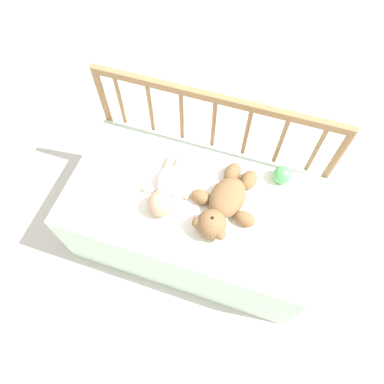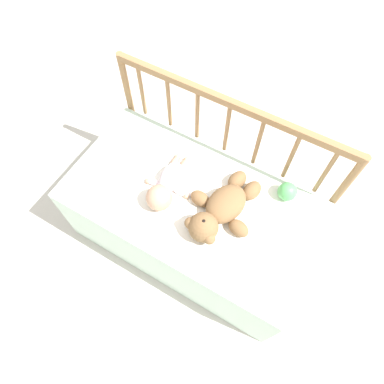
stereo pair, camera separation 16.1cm
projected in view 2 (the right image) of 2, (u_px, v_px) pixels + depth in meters
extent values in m
plane|color=silver|center=(191.00, 236.00, 2.07)|extent=(12.00, 12.00, 0.00)
cube|color=silver|center=(191.00, 220.00, 1.86)|extent=(1.24, 0.66, 0.48)
cylinder|color=#997047|center=(132.00, 113.00, 2.00)|extent=(0.04, 0.04, 0.83)
cylinder|color=#997047|center=(330.00, 205.00, 1.71)|extent=(0.04, 0.04, 0.83)
cube|color=#997047|center=(231.00, 103.00, 1.51)|extent=(1.20, 0.03, 0.04)
cylinder|color=#997047|center=(142.00, 91.00, 1.78)|extent=(0.02, 0.02, 0.32)
cylinder|color=#997047|center=(169.00, 103.00, 1.74)|extent=(0.02, 0.02, 0.32)
cylinder|color=#997047|center=(197.00, 116.00, 1.70)|extent=(0.02, 0.02, 0.32)
cylinder|color=#997047|center=(227.00, 129.00, 1.66)|extent=(0.02, 0.02, 0.32)
cylinder|color=#997047|center=(258.00, 143.00, 1.62)|extent=(0.02, 0.02, 0.32)
cylinder|color=#997047|center=(291.00, 157.00, 1.58)|extent=(0.02, 0.02, 0.32)
cylinder|color=#997047|center=(325.00, 173.00, 1.54)|extent=(0.02, 0.02, 0.32)
cube|color=white|center=(202.00, 197.00, 1.66)|extent=(0.78, 0.53, 0.01)
ellipsoid|color=olive|center=(226.00, 204.00, 1.58)|extent=(0.20, 0.25, 0.11)
sphere|color=olive|center=(203.00, 227.00, 1.51)|extent=(0.14, 0.14, 0.14)
sphere|color=tan|center=(204.00, 224.00, 1.48)|extent=(0.06, 0.06, 0.06)
sphere|color=black|center=(204.00, 221.00, 1.46)|extent=(0.02, 0.02, 0.02)
sphere|color=olive|center=(209.00, 238.00, 1.48)|extent=(0.05, 0.05, 0.05)
sphere|color=olive|center=(190.00, 223.00, 1.52)|extent=(0.05, 0.05, 0.05)
ellipsoid|color=olive|center=(239.00, 228.00, 1.55)|extent=(0.11, 0.09, 0.07)
ellipsoid|color=olive|center=(200.00, 199.00, 1.62)|extent=(0.11, 0.09, 0.07)
ellipsoid|color=olive|center=(252.00, 191.00, 1.64)|extent=(0.10, 0.12, 0.08)
ellipsoid|color=olive|center=(237.00, 180.00, 1.66)|extent=(0.10, 0.12, 0.08)
ellipsoid|color=white|center=(171.00, 177.00, 1.66)|extent=(0.12, 0.19, 0.09)
sphere|color=tan|center=(159.00, 198.00, 1.59)|extent=(0.13, 0.13, 0.13)
ellipsoid|color=white|center=(182.00, 192.00, 1.66)|extent=(0.09, 0.05, 0.04)
ellipsoid|color=white|center=(153.00, 182.00, 1.68)|extent=(0.09, 0.05, 0.04)
sphere|color=tan|center=(187.00, 195.00, 1.65)|extent=(0.03, 0.03, 0.03)
sphere|color=tan|center=(148.00, 181.00, 1.69)|extent=(0.03, 0.03, 0.03)
ellipsoid|color=tan|center=(183.00, 167.00, 1.72)|extent=(0.05, 0.09, 0.04)
ellipsoid|color=tan|center=(174.00, 164.00, 1.73)|extent=(0.05, 0.09, 0.04)
sphere|color=tan|center=(187.00, 160.00, 1.75)|extent=(0.03, 0.03, 0.03)
sphere|color=tan|center=(178.00, 157.00, 1.76)|extent=(0.03, 0.03, 0.03)
sphere|color=#59BF66|center=(287.00, 191.00, 1.63)|extent=(0.09, 0.09, 0.09)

